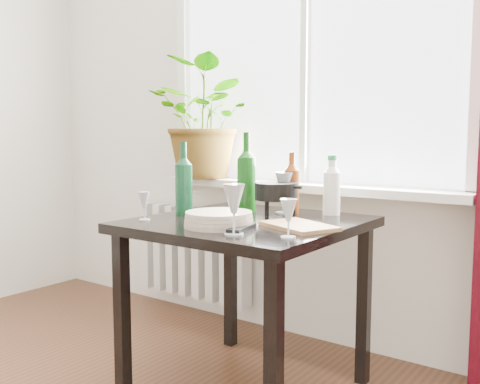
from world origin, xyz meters
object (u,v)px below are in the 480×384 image
Objects in this scene: wine_bottle_left at (184,178)px; fondue_pot at (276,199)px; cleaning_bottle at (332,185)px; cutting_board at (299,226)px; plate_stack at (219,219)px; wine_bottle_right at (246,171)px; potted_plant at (208,119)px; wineglass_back_center at (284,192)px; radiator at (193,252)px; tv_remote at (242,228)px; bottle_amber at (292,182)px; wineglass_front_right at (234,209)px; wineglass_far_right at (288,218)px; wineglass_back_left at (244,194)px; wineglass_front_left at (144,206)px; table at (247,242)px.

fondue_pot is at bearing 31.26° from wine_bottle_left.
cleaning_bottle is 0.93× the size of cutting_board.
cleaning_bottle is at bearing 68.75° from plate_stack.
wine_bottle_right is 0.52m from cutting_board.
potted_plant is 0.84m from wineglass_back_center.
tv_remote is at bearing -40.97° from radiator.
bottle_amber reaches higher than plate_stack.
wineglass_front_right reaches higher than tv_remote.
wineglass_far_right is 0.52m from fondue_pot.
wineglass_back_center reaches higher than cutting_board.
bottle_amber is 1.80× the size of wineglass_back_left.
fondue_pot is at bearing 50.59° from wineglass_front_left.
wineglass_far_right is 0.87× the size of wineglass_back_left.
bottle_amber reaches higher than wineglass_front_right.
wineglass_front_left is (-0.33, -0.27, 0.15)m from table.
tv_remote is at bearing -80.22° from bottle_amber.
cutting_board is (0.24, -0.28, -0.09)m from wineglass_back_center.
table is at bearing 7.17° from wine_bottle_left.
wineglass_front_left is at bearing -59.75° from radiator.
fondue_pot is (-0.02, -0.10, -0.07)m from bottle_amber.
cleaning_bottle reaches higher than table.
bottle_amber is 0.06m from wineglass_back_center.
wineglass_back_center is 0.38m from cutting_board.
wine_bottle_right is 0.39m from cleaning_bottle.
wineglass_back_center reaches higher than tv_remote.
radiator is 5.84× the size of wineglass_far_right.
tv_remote is (0.98, -0.85, 0.37)m from radiator.
wineglass_back_left reaches higher than cutting_board.
potted_plant is 1.10m from plate_stack.
radiator is 4.18× the size of wineglass_back_center.
cutting_board is (0.24, -0.22, -0.06)m from fondue_pot.
wineglass_back_left is at bearing 159.15° from fondue_pot.
wineglass_front_left is at bearing -124.71° from bottle_amber.
wineglass_back_left is (-0.21, -0.07, -0.06)m from bottle_amber.
potted_plant is at bearing 158.67° from bottle_amber.
table is 0.45m from wineglass_front_left.
tv_remote is at bearing -22.35° from wine_bottle_left.
radiator is 1.09m from bottle_amber.
table reaches higher than radiator.
radiator is at bearing 140.93° from fondue_pot.
wineglass_front_right is 1.07× the size of tv_remote.
wine_bottle_right is at bearing -169.53° from wineglass_back_center.
wineglass_back_left is 0.52m from tv_remote.
bottle_amber is 1.00× the size of cutting_board.
wineglass_back_left is at bearing 149.99° from cutting_board.
wine_bottle_left is 0.39m from plate_stack.
wineglass_back_center is at bearing 87.33° from plate_stack.
wine_bottle_right is 0.21m from bottle_amber.
table is at bearing 92.85° from plate_stack.
wineglass_front_right is 0.65× the size of cutting_board.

